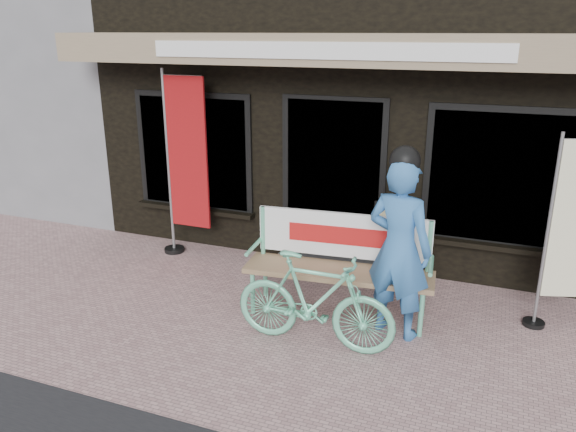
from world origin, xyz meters
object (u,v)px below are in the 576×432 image
at_px(bench, 340,257).
at_px(menu_stand, 392,238).
at_px(person, 399,245).
at_px(nobori_cream, 569,231).
at_px(nobori_red, 185,163).
at_px(bicycle, 314,301).

xyz_separation_m(bench, menu_stand, (0.33, 1.18, -0.15)).
bearing_deg(person, nobori_cream, 41.20).
height_order(nobori_red, nobori_cream, nobori_red).
bearing_deg(bicycle, person, -52.77).
bearing_deg(nobori_red, bench, -18.79).
bearing_deg(nobori_red, bicycle, -34.02).
bearing_deg(bench, bicycle, -97.59).
bearing_deg(bicycle, bench, -2.54).
relative_size(bench, person, 1.05).
distance_m(bench, nobori_cream, 2.30).
bearing_deg(nobori_cream, nobori_red, 158.36).
relative_size(bench, menu_stand, 2.17).
relative_size(person, nobori_red, 0.78).
distance_m(nobori_red, menu_stand, 2.86).
bearing_deg(bench, nobori_cream, 6.73).
relative_size(person, bicycle, 1.22).
relative_size(bicycle, nobori_red, 0.64).
bearing_deg(bench, person, -26.40).
xyz_separation_m(bench, bicycle, (-0.03, -0.78, -0.16)).
height_order(person, nobori_cream, nobori_cream).
xyz_separation_m(bench, nobori_red, (-2.39, 0.84, 0.65)).
xyz_separation_m(bicycle, nobori_cream, (2.24, 1.25, 0.58)).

